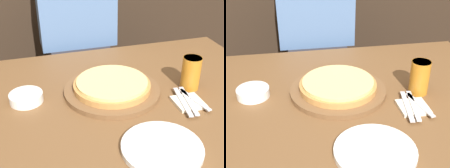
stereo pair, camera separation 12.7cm
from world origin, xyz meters
TOP-DOWN VIEW (x-y plane):
  - dining_table at (0.00, 0.00)m, footprint 1.29×1.03m
  - pizza_on_board at (-0.08, 0.06)m, footprint 0.39×0.39m
  - beer_glass at (0.25, 0.01)m, footprint 0.08×0.08m
  - dinner_plate at (-0.03, -0.32)m, footprint 0.26×0.26m
  - side_bowl at (-0.42, 0.09)m, footprint 0.13×0.13m
  - napkin_stack at (0.18, -0.11)m, footprint 0.11×0.11m
  - fork at (0.16, -0.11)m, footprint 0.05×0.20m
  - dinner_knife at (0.18, -0.11)m, footprint 0.05×0.20m
  - spoon at (0.21, -0.11)m, footprint 0.05×0.17m
  - diner_person at (-0.10, 0.69)m, footprint 0.42×0.20m

SIDE VIEW (x-z plane):
  - dining_table at x=0.00m, z-range 0.00..0.77m
  - diner_person at x=-0.10m, z-range -0.02..1.33m
  - napkin_stack at x=0.18m, z-range 0.77..0.78m
  - dinner_plate at x=-0.03m, z-range 0.77..0.79m
  - fork at x=0.16m, z-range 0.78..0.79m
  - dinner_knife at x=0.18m, z-range 0.78..0.79m
  - spoon at x=0.21m, z-range 0.78..0.79m
  - side_bowl at x=-0.42m, z-range 0.77..0.81m
  - pizza_on_board at x=-0.08m, z-range 0.77..0.82m
  - beer_glass at x=0.25m, z-range 0.78..0.92m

